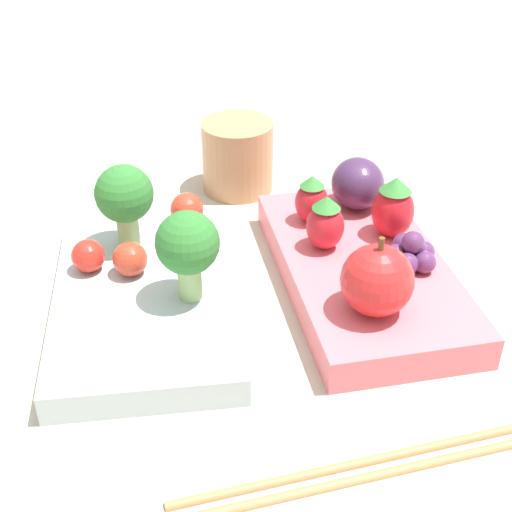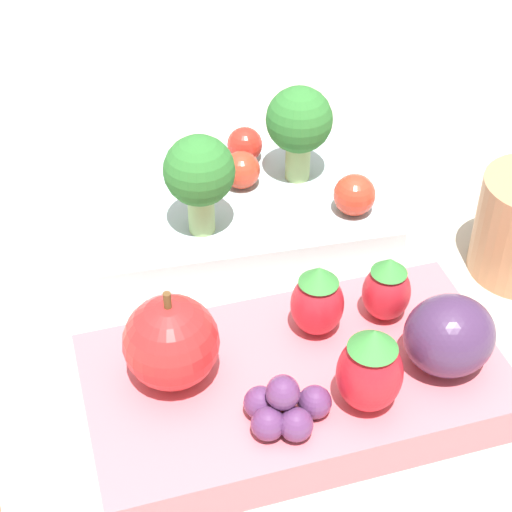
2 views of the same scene
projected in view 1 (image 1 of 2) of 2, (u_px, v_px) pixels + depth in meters
ground_plane at (260, 296)px, 0.51m from camera, size 4.00×4.00×0.00m
bento_box_savoury at (145, 293)px, 0.49m from camera, size 0.21×0.13×0.02m
bento_box_fruit at (363, 273)px, 0.51m from camera, size 0.21×0.11×0.02m
broccoli_floret_0 at (188, 246)px, 0.45m from camera, size 0.04×0.04×0.06m
broccoli_floret_1 at (124, 197)px, 0.50m from camera, size 0.04×0.04×0.06m
cherry_tomato_0 at (130, 259)px, 0.49m from camera, size 0.02×0.02×0.02m
cherry_tomato_1 at (187, 209)px, 0.54m from camera, size 0.03×0.03×0.03m
cherry_tomato_2 at (88, 256)px, 0.49m from camera, size 0.02×0.02×0.02m
apple at (377, 280)px, 0.44m from camera, size 0.05×0.05×0.05m
strawberry_0 at (312, 199)px, 0.54m from camera, size 0.03×0.03×0.04m
strawberry_1 at (325, 223)px, 0.51m from camera, size 0.03×0.03×0.04m
strawberry_2 at (393, 208)px, 0.52m from camera, size 0.03×0.03×0.05m
plum at (358, 183)px, 0.56m from camera, size 0.04×0.04×0.04m
grape_cluster at (411, 254)px, 0.49m from camera, size 0.04×0.04×0.03m
drinking_cup at (238, 156)px, 0.62m from camera, size 0.06×0.06×0.06m
chopsticks_pair at (362, 468)px, 0.38m from camera, size 0.03×0.21×0.01m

